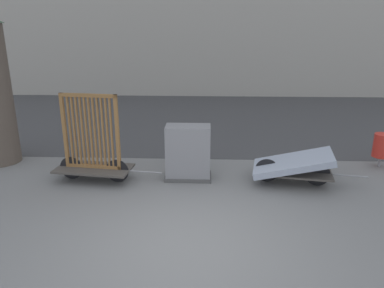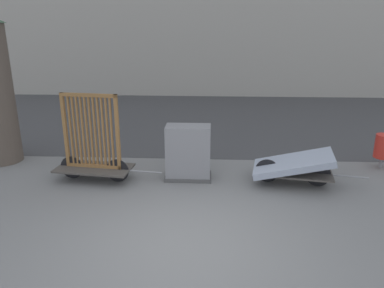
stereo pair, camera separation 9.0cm
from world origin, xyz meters
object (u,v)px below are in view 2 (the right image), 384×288
(bike_cart_with_mattress, at_px, (293,165))
(trash_bin, at_px, (384,146))
(utility_cabinet, at_px, (188,154))
(bike_cart_with_bedframe, at_px, (93,152))

(bike_cart_with_mattress, relative_size, trash_bin, 2.93)
(bike_cart_with_mattress, height_order, utility_cabinet, utility_cabinet)
(bike_cart_with_bedframe, distance_m, bike_cart_with_mattress, 4.25)
(utility_cabinet, bearing_deg, bike_cart_with_bedframe, -174.66)
(bike_cart_with_bedframe, height_order, trash_bin, bike_cart_with_bedframe)
(utility_cabinet, bearing_deg, trash_bin, 10.97)
(bike_cart_with_bedframe, height_order, bike_cart_with_mattress, bike_cart_with_bedframe)
(utility_cabinet, distance_m, trash_bin, 4.61)
(utility_cabinet, height_order, trash_bin, utility_cabinet)
(bike_cart_with_bedframe, bearing_deg, trash_bin, 16.34)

